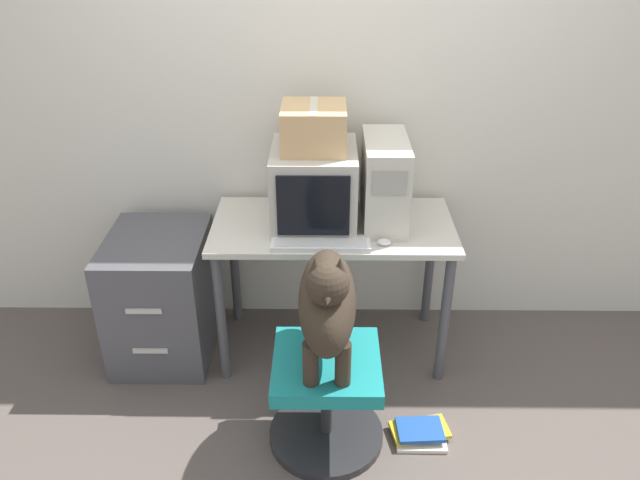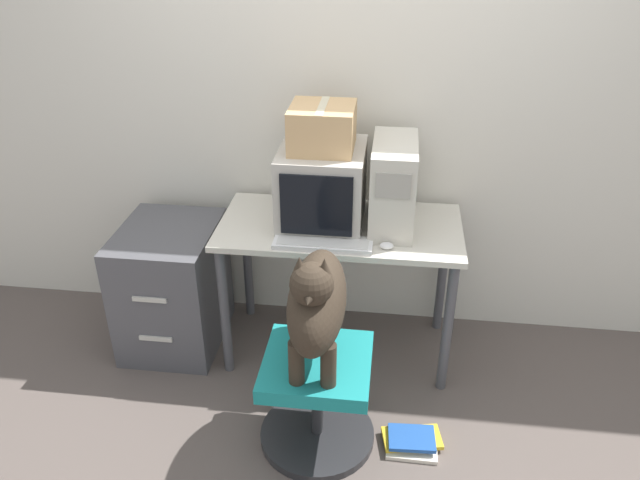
{
  "view_description": "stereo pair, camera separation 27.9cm",
  "coord_description": "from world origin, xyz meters",
  "px_view_note": "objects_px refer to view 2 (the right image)",
  "views": [
    {
      "loc": [
        -0.04,
        -2.45,
        2.21
      ],
      "look_at": [
        -0.06,
        -0.01,
        0.85
      ],
      "focal_mm": 35.0,
      "sensor_mm": 36.0,
      "label": 1
    },
    {
      "loc": [
        0.24,
        -2.43,
        2.21
      ],
      "look_at": [
        -0.06,
        -0.01,
        0.85
      ],
      "focal_mm": 35.0,
      "sensor_mm": 36.0,
      "label": 2
    }
  ],
  "objects_px": {
    "crt_monitor": "(322,186)",
    "office_chair": "(317,396)",
    "filing_cabinet": "(173,286)",
    "pc_tower": "(393,185)",
    "dog": "(317,302)",
    "book_stack_floor": "(412,441)",
    "cardboard_box": "(322,128)",
    "keyboard": "(323,243)"
  },
  "relations": [
    {
      "from": "crt_monitor",
      "to": "filing_cabinet",
      "type": "distance_m",
      "value": 1.02
    },
    {
      "from": "pc_tower",
      "to": "office_chair",
      "type": "height_order",
      "value": "pc_tower"
    },
    {
      "from": "pc_tower",
      "to": "cardboard_box",
      "type": "height_order",
      "value": "cardboard_box"
    },
    {
      "from": "office_chair",
      "to": "filing_cabinet",
      "type": "height_order",
      "value": "filing_cabinet"
    },
    {
      "from": "crt_monitor",
      "to": "dog",
      "type": "distance_m",
      "value": 0.74
    },
    {
      "from": "keyboard",
      "to": "cardboard_box",
      "type": "relative_size",
      "value": 1.54
    },
    {
      "from": "pc_tower",
      "to": "filing_cabinet",
      "type": "xyz_separation_m",
      "value": [
        -1.15,
        -0.06,
        -0.64
      ]
    },
    {
      "from": "filing_cabinet",
      "to": "book_stack_floor",
      "type": "bearing_deg",
      "value": -26.06
    },
    {
      "from": "pc_tower",
      "to": "cardboard_box",
      "type": "xyz_separation_m",
      "value": [
        -0.34,
        -0.0,
        0.27
      ]
    },
    {
      "from": "dog",
      "to": "book_stack_floor",
      "type": "relative_size",
      "value": 2.06
    },
    {
      "from": "keyboard",
      "to": "cardboard_box",
      "type": "bearing_deg",
      "value": 97.65
    },
    {
      "from": "crt_monitor",
      "to": "filing_cabinet",
      "type": "relative_size",
      "value": 0.67
    },
    {
      "from": "dog",
      "to": "filing_cabinet",
      "type": "distance_m",
      "value": 1.17
    },
    {
      "from": "crt_monitor",
      "to": "pc_tower",
      "type": "distance_m",
      "value": 0.34
    },
    {
      "from": "filing_cabinet",
      "to": "book_stack_floor",
      "type": "relative_size",
      "value": 2.4
    },
    {
      "from": "crt_monitor",
      "to": "office_chair",
      "type": "bearing_deg",
      "value": -84.78
    },
    {
      "from": "book_stack_floor",
      "to": "pc_tower",
      "type": "bearing_deg",
      "value": 102.36
    },
    {
      "from": "crt_monitor",
      "to": "book_stack_floor",
      "type": "height_order",
      "value": "crt_monitor"
    },
    {
      "from": "dog",
      "to": "filing_cabinet",
      "type": "bearing_deg",
      "value": 143.25
    },
    {
      "from": "dog",
      "to": "book_stack_floor",
      "type": "bearing_deg",
      "value": 1.73
    },
    {
      "from": "office_chair",
      "to": "dog",
      "type": "bearing_deg",
      "value": -90.0
    },
    {
      "from": "office_chair",
      "to": "crt_monitor",
      "type": "bearing_deg",
      "value": 95.22
    },
    {
      "from": "crt_monitor",
      "to": "book_stack_floor",
      "type": "distance_m",
      "value": 1.27
    },
    {
      "from": "dog",
      "to": "pc_tower",
      "type": "bearing_deg",
      "value": 68.72
    },
    {
      "from": "office_chair",
      "to": "book_stack_floor",
      "type": "relative_size",
      "value": 1.83
    },
    {
      "from": "crt_monitor",
      "to": "keyboard",
      "type": "bearing_deg",
      "value": -82.24
    },
    {
      "from": "dog",
      "to": "cardboard_box",
      "type": "relative_size",
      "value": 1.96
    },
    {
      "from": "keyboard",
      "to": "book_stack_floor",
      "type": "height_order",
      "value": "keyboard"
    },
    {
      "from": "crt_monitor",
      "to": "keyboard",
      "type": "height_order",
      "value": "crt_monitor"
    },
    {
      "from": "crt_monitor",
      "to": "office_chair",
      "type": "height_order",
      "value": "crt_monitor"
    },
    {
      "from": "crt_monitor",
      "to": "cardboard_box",
      "type": "xyz_separation_m",
      "value": [
        0.0,
        0.0,
        0.29
      ]
    },
    {
      "from": "office_chair",
      "to": "filing_cabinet",
      "type": "distance_m",
      "value": 1.09
    },
    {
      "from": "book_stack_floor",
      "to": "cardboard_box",
      "type": "bearing_deg",
      "value": 125.28
    },
    {
      "from": "pc_tower",
      "to": "office_chair",
      "type": "xyz_separation_m",
      "value": [
        -0.28,
        -0.71,
        -0.73
      ]
    },
    {
      "from": "pc_tower",
      "to": "filing_cabinet",
      "type": "distance_m",
      "value": 1.32
    },
    {
      "from": "cardboard_box",
      "to": "book_stack_floor",
      "type": "relative_size",
      "value": 1.05
    },
    {
      "from": "keyboard",
      "to": "office_chair",
      "type": "bearing_deg",
      "value": -86.23
    },
    {
      "from": "office_chair",
      "to": "book_stack_floor",
      "type": "bearing_deg",
      "value": 0.47
    },
    {
      "from": "pc_tower",
      "to": "filing_cabinet",
      "type": "bearing_deg",
      "value": -176.78
    },
    {
      "from": "filing_cabinet",
      "to": "pc_tower",
      "type": "bearing_deg",
      "value": 3.22
    },
    {
      "from": "keyboard",
      "to": "book_stack_floor",
      "type": "distance_m",
      "value": 0.99
    },
    {
      "from": "crt_monitor",
      "to": "dog",
      "type": "bearing_deg",
      "value": -84.85
    }
  ]
}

